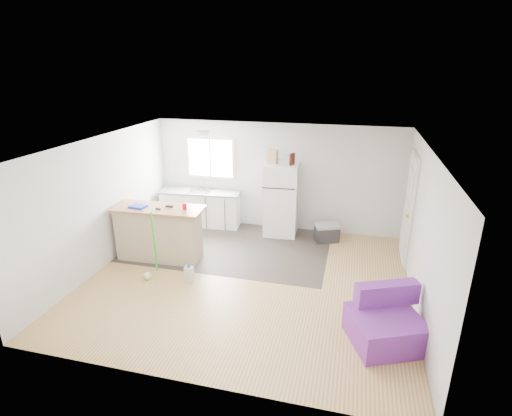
{
  "coord_description": "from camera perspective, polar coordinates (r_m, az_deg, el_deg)",
  "views": [
    {
      "loc": [
        1.66,
        -5.95,
        3.62
      ],
      "look_at": [
        -0.02,
        0.7,
        1.1
      ],
      "focal_mm": 28.0,
      "sensor_mm": 36.0,
      "label": 1
    }
  ],
  "objects": [
    {
      "name": "blue_tray",
      "position": [
        7.81,
        -16.51,
        0.23
      ],
      "size": [
        0.32,
        0.25,
        0.04
      ],
      "primitive_type": "cube",
      "rotation": [
        0.0,
        0.0,
        -0.11
      ],
      "color": "#1634CF",
      "rests_on": "peninsula"
    },
    {
      "name": "interior_door",
      "position": [
        8.01,
        20.99,
        -0.19
      ],
      "size": [
        0.11,
        0.92,
        2.1
      ],
      "color": "white",
      "rests_on": "right_wall"
    },
    {
      "name": "peninsula",
      "position": [
        7.9,
        -13.68,
        -3.45
      ],
      "size": [
        1.74,
        0.73,
        1.05
      ],
      "rotation": [
        0.0,
        0.0,
        0.04
      ],
      "color": "#CCB293",
      "rests_on": "floor"
    },
    {
      "name": "cooler",
      "position": [
        8.66,
        10.09,
        -3.44
      ],
      "size": [
        0.6,
        0.51,
        0.39
      ],
      "rotation": [
        0.0,
        0.0,
        0.38
      ],
      "color": "#2A2A2C",
      "rests_on": "floor"
    },
    {
      "name": "cardboard_box",
      "position": [
        8.45,
        2.45,
        7.33
      ],
      "size": [
        0.22,
        0.15,
        0.3
      ],
      "primitive_type": "cube",
      "rotation": [
        0.0,
        0.0,
        -0.28
      ],
      "color": "tan",
      "rests_on": "refrigerator"
    },
    {
      "name": "ceiling_fixture",
      "position": [
        7.81,
        -7.64,
        10.7
      ],
      "size": [
        0.3,
        0.3,
        0.07
      ],
      "primitive_type": "cylinder",
      "color": "white",
      "rests_on": "ceiling"
    },
    {
      "name": "bottle_right",
      "position": [
        8.41,
        5.34,
        7.02
      ],
      "size": [
        0.09,
        0.09,
        0.25
      ],
      "primitive_type": "cylinder",
      "rotation": [
        0.0,
        0.0,
        -0.43
      ],
      "color": "#3C120B",
      "rests_on": "refrigerator"
    },
    {
      "name": "cleaner_jug",
      "position": [
        7.15,
        -9.52,
        -9.26
      ],
      "size": [
        0.15,
        0.11,
        0.33
      ],
      "rotation": [
        0.0,
        0.0,
        -0.03
      ],
      "color": "silver",
      "rests_on": "floor"
    },
    {
      "name": "kitchen_cabinets",
      "position": [
        9.4,
        -7.85,
        0.07
      ],
      "size": [
        1.89,
        0.73,
        1.09
      ],
      "rotation": [
        0.0,
        0.0,
        0.09
      ],
      "color": "white",
      "rests_on": "floor"
    },
    {
      "name": "red_cup",
      "position": [
        7.48,
        -10.17,
        0.24
      ],
      "size": [
        0.1,
        0.1,
        0.12
      ],
      "primitive_type": "cylinder",
      "rotation": [
        0.0,
        0.0,
        0.36
      ],
      "color": "red",
      "rests_on": "peninsula"
    },
    {
      "name": "bottle_left",
      "position": [
        8.32,
        5.01,
        6.9
      ],
      "size": [
        0.09,
        0.09,
        0.25
      ],
      "primitive_type": "cylinder",
      "rotation": [
        0.0,
        0.0,
        0.34
      ],
      "color": "#3C120B",
      "rests_on": "refrigerator"
    },
    {
      "name": "room",
      "position": [
        6.64,
        -1.29,
        -1.24
      ],
      "size": [
        5.51,
        5.01,
        2.41
      ],
      "color": "#A37D44",
      "rests_on": "ground"
    },
    {
      "name": "vinyl_zone",
      "position": [
        8.41,
        -3.74,
        -5.38
      ],
      "size": [
        4.05,
        2.5,
        0.0
      ],
      "primitive_type": "cube",
      "color": "#312B25",
      "rests_on": "floor"
    },
    {
      "name": "tool_a",
      "position": [
        7.67,
        -12.27,
        0.24
      ],
      "size": [
        0.14,
        0.05,
        0.03
      ],
      "primitive_type": "cube",
      "rotation": [
        0.0,
        0.0,
        0.03
      ],
      "color": "black",
      "rests_on": "peninsula"
    },
    {
      "name": "purple_seat",
      "position": [
        5.93,
        17.98,
        -15.39
      ],
      "size": [
        1.16,
        1.16,
        0.74
      ],
      "rotation": [
        0.0,
        0.0,
        0.41
      ],
      "color": "purple",
      "rests_on": "floor"
    },
    {
      "name": "mop",
      "position": [
        7.33,
        -14.99,
        -8.14
      ],
      "size": [
        0.28,
        0.35,
        1.3
      ],
      "rotation": [
        0.0,
        0.0,
        0.47
      ],
      "color": "green",
      "rests_on": "floor"
    },
    {
      "name": "window",
      "position": [
        9.26,
        -6.52,
        7.12
      ],
      "size": [
        1.18,
        0.06,
        0.98
      ],
      "color": "white",
      "rests_on": "back_wall"
    },
    {
      "name": "tool_b",
      "position": [
        7.59,
        -13.81,
        -0.11
      ],
      "size": [
        0.1,
        0.05,
        0.03
      ],
      "primitive_type": "cube",
      "rotation": [
        0.0,
        0.0,
        -0.08
      ],
      "color": "black",
      "rests_on": "peninsula"
    },
    {
      "name": "refrigerator",
      "position": [
        8.71,
        3.59,
        1.22
      ],
      "size": [
        0.75,
        0.72,
        1.6
      ],
      "rotation": [
        0.0,
        0.0,
        0.07
      ],
      "color": "white",
      "rests_on": "floor"
    }
  ]
}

